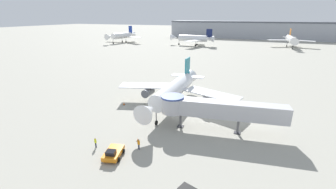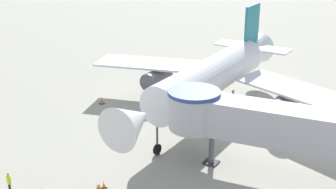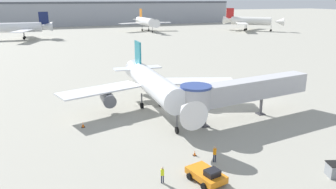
% 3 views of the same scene
% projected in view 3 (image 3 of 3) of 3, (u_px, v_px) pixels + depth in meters
% --- Properties ---
extents(ground_plane, '(800.00, 800.00, 0.00)m').
position_uv_depth(ground_plane, '(171.00, 108.00, 51.83)').
color(ground_plane, '#9E9B8E').
extents(main_airplane, '(28.92, 26.82, 9.55)m').
position_uv_depth(main_airplane, '(154.00, 85.00, 49.55)').
color(main_airplane, silver).
rests_on(main_airplane, ground_plane).
extents(jet_bridge, '(21.51, 6.17, 5.91)m').
position_uv_depth(jet_bridge, '(239.00, 91.00, 45.86)').
color(jet_bridge, '#B7B7BC').
rests_on(jet_bridge, ground_plane).
extents(pushback_tug_orange, '(3.15, 4.25, 1.54)m').
position_uv_depth(pushback_tug_orange, '(207.00, 175.00, 30.91)').
color(pushback_tug_orange, orange).
rests_on(pushback_tug_orange, ground_plane).
extents(traffic_cone_near_nose, '(0.37, 0.37, 0.62)m').
position_uv_depth(traffic_cone_near_nose, '(195.00, 153.00, 36.07)').
color(traffic_cone_near_nose, black).
rests_on(traffic_cone_near_nose, ground_plane).
extents(traffic_cone_port_wing, '(0.48, 0.48, 0.80)m').
position_uv_depth(traffic_cone_port_wing, '(83.00, 125.00, 43.95)').
color(traffic_cone_port_wing, black).
rests_on(traffic_cone_port_wing, ground_plane).
extents(traffic_cone_starboard_wing, '(0.37, 0.37, 0.62)m').
position_uv_depth(traffic_cone_starboard_wing, '(220.00, 102.00, 53.73)').
color(traffic_cone_starboard_wing, black).
rests_on(traffic_cone_starboard_wing, ground_plane).
extents(ground_crew_marshaller, '(0.40, 0.33, 1.81)m').
position_uv_depth(ground_crew_marshaller, '(215.00, 153.00, 34.45)').
color(ground_crew_marshaller, '#1E2338').
rests_on(ground_crew_marshaller, ground_plane).
extents(ground_crew_wing_walker, '(0.35, 0.26, 1.65)m').
position_uv_depth(ground_crew_wing_walker, '(162.00, 174.00, 30.54)').
color(ground_crew_wing_walker, '#1E2338').
rests_on(ground_crew_wing_walker, ground_plane).
extents(background_jet_orange_tail, '(28.48, 28.04, 11.21)m').
position_uv_depth(background_jet_orange_tail, '(146.00, 22.00, 169.47)').
color(background_jet_orange_tail, white).
rests_on(background_jet_orange_tail, ground_plane).
extents(background_jet_navy_tail, '(30.17, 31.41, 11.14)m').
position_uv_depth(background_jet_navy_tail, '(18.00, 27.00, 136.58)').
color(background_jet_navy_tail, silver).
rests_on(background_jet_navy_tail, ground_plane).
extents(background_jet_red_tail, '(27.19, 27.17, 11.50)m').
position_uv_depth(background_jet_red_tail, '(250.00, 21.00, 173.30)').
color(background_jet_red_tail, white).
rests_on(background_jet_red_tail, ground_plane).
extents(terminal_building, '(170.50, 21.59, 14.58)m').
position_uv_depth(terminal_building, '(103.00, 13.00, 213.44)').
color(terminal_building, '#999EA8').
rests_on(terminal_building, ground_plane).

